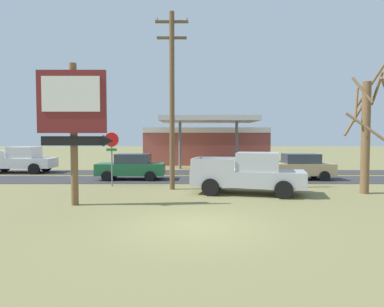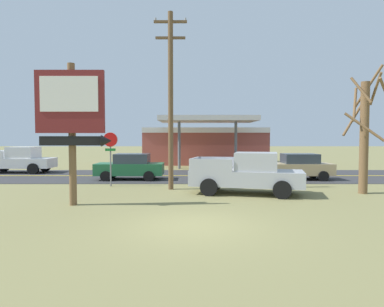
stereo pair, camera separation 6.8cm
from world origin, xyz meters
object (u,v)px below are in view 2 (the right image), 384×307
(stop_sign, at_px, (110,149))
(pickup_silver_parked_on_lawn, at_px, (247,174))
(pickup_white_on_road, at_px, (18,160))
(gas_station, at_px, (205,144))
(motel_sign, at_px, (72,114))
(car_tan_near_lane, at_px, (298,167))
(bare_tree, at_px, (364,131))
(car_green_mid_lane, at_px, (130,167))
(utility_pole, at_px, (170,96))

(stop_sign, height_order, pickup_silver_parked_on_lawn, stop_sign)
(pickup_white_on_road, bearing_deg, gas_station, 32.03)
(motel_sign, xyz_separation_m, car_tan_near_lane, (11.30, 8.02, -2.75))
(bare_tree, bearing_deg, pickup_silver_parked_on_lawn, -179.07)
(motel_sign, distance_m, car_tan_near_lane, 14.13)
(bare_tree, relative_size, car_green_mid_lane, 1.46)
(bare_tree, relative_size, pickup_white_on_road, 1.18)
(pickup_silver_parked_on_lawn, xyz_separation_m, car_green_mid_lane, (-6.51, 5.27, -0.13))
(gas_station, bearing_deg, pickup_silver_parked_on_lawn, -85.87)
(utility_pole, relative_size, pickup_silver_parked_on_lawn, 1.63)
(motel_sign, xyz_separation_m, pickup_silver_parked_on_lawn, (7.26, 2.75, -2.61))
(utility_pole, bearing_deg, motel_sign, -130.64)
(bare_tree, bearing_deg, car_green_mid_lane, 156.72)
(gas_station, height_order, car_tan_near_lane, gas_station)
(motel_sign, xyz_separation_m, pickup_white_on_road, (-8.38, 12.02, -2.61))
(bare_tree, bearing_deg, pickup_white_on_road, 156.56)
(car_tan_near_lane, bearing_deg, stop_sign, -165.58)
(utility_pole, bearing_deg, stop_sign, 162.82)
(stop_sign, distance_m, bare_tree, 12.83)
(pickup_silver_parked_on_lawn, distance_m, pickup_white_on_road, 18.18)
(motel_sign, relative_size, bare_tree, 0.91)
(utility_pole, bearing_deg, gas_station, 81.90)
(stop_sign, relative_size, pickup_silver_parked_on_lawn, 0.54)
(stop_sign, bearing_deg, motel_sign, -92.17)
(pickup_silver_parked_on_lawn, height_order, car_tan_near_lane, pickup_silver_parked_on_lawn)
(motel_sign, relative_size, pickup_white_on_road, 1.07)
(motel_sign, height_order, stop_sign, motel_sign)
(gas_station, height_order, car_green_mid_lane, gas_station)
(motel_sign, distance_m, stop_sign, 5.39)
(pickup_white_on_road, xyz_separation_m, car_tan_near_lane, (19.69, -4.00, -0.13))
(car_tan_near_lane, relative_size, car_green_mid_lane, 1.00)
(stop_sign, relative_size, car_tan_near_lane, 0.70)
(pickup_white_on_road, xyz_separation_m, car_green_mid_lane, (9.13, -4.00, -0.13))
(utility_pole, xyz_separation_m, gas_station, (2.40, 16.85, -2.81))
(stop_sign, height_order, utility_pole, utility_pole)
(pickup_silver_parked_on_lawn, relative_size, car_green_mid_lane, 1.31)
(gas_station, bearing_deg, stop_sign, -109.96)
(car_tan_near_lane, bearing_deg, gas_station, 112.48)
(pickup_silver_parked_on_lawn, distance_m, car_green_mid_lane, 8.37)
(car_green_mid_lane, bearing_deg, bare_tree, -23.28)
(motel_sign, relative_size, utility_pole, 0.62)
(bare_tree, bearing_deg, utility_pole, 172.08)
(motel_sign, bearing_deg, utility_pole, 49.36)
(stop_sign, bearing_deg, pickup_silver_parked_on_lawn, -18.84)
(bare_tree, bearing_deg, motel_sign, -167.46)
(motel_sign, bearing_deg, gas_station, 74.19)
(stop_sign, height_order, pickup_white_on_road, stop_sign)
(gas_station, bearing_deg, pickup_white_on_road, -147.97)
(bare_tree, distance_m, gas_station, 19.41)
(utility_pole, height_order, car_green_mid_lane, utility_pole)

